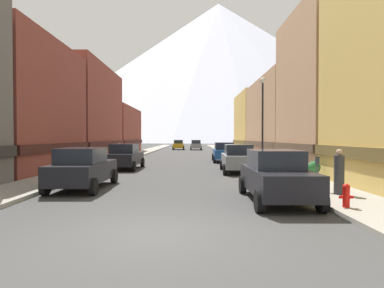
% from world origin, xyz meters
% --- Properties ---
extents(ground_plane, '(400.00, 400.00, 0.00)m').
position_xyz_m(ground_plane, '(0.00, 0.00, 0.00)').
color(ground_plane, '#3D3D3D').
extents(sidewalk_left, '(2.50, 100.00, 0.15)m').
position_xyz_m(sidewalk_left, '(-6.25, 35.00, 0.07)').
color(sidewalk_left, gray).
rests_on(sidewalk_left, ground).
extents(sidewalk_right, '(2.50, 100.00, 0.15)m').
position_xyz_m(sidewalk_right, '(6.25, 35.00, 0.07)').
color(sidewalk_right, gray).
rests_on(sidewalk_right, ground).
extents(storefront_left_2, '(7.05, 12.81, 9.29)m').
position_xyz_m(storefront_left_2, '(-10.88, 24.97, 4.48)').
color(storefront_left_2, brown).
rests_on(storefront_left_2, ground).
extents(storefront_left_3, '(8.86, 13.86, 6.53)m').
position_xyz_m(storefront_left_3, '(-11.78, 38.88, 3.14)').
color(storefront_left_3, brown).
rests_on(storefront_left_3, ground).
extents(storefront_right_1, '(7.35, 8.26, 10.52)m').
position_xyz_m(storefront_right_1, '(11.03, 13.96, 5.09)').
color(storefront_right_1, tan).
rests_on(storefront_right_1, ground).
extents(storefront_right_2, '(10.20, 13.76, 8.07)m').
position_xyz_m(storefront_right_2, '(12.45, 25.13, 3.89)').
color(storefront_right_2, tan).
rests_on(storefront_right_2, ground).
extents(storefront_right_3, '(8.70, 11.09, 8.39)m').
position_xyz_m(storefront_right_3, '(11.70, 37.88, 4.04)').
color(storefront_right_3, '#D8B259').
rests_on(storefront_right_3, ground).
extents(car_left_0, '(2.06, 4.40, 1.78)m').
position_xyz_m(car_left_0, '(-3.80, 6.43, 0.90)').
color(car_left_0, black).
rests_on(car_left_0, ground).
extents(car_left_1, '(2.15, 4.44, 1.78)m').
position_xyz_m(car_left_1, '(-3.80, 15.11, 0.90)').
color(car_left_1, black).
rests_on(car_left_1, ground).
extents(car_right_0, '(2.09, 4.41, 1.78)m').
position_xyz_m(car_right_0, '(3.80, 3.74, 0.90)').
color(car_right_0, black).
rests_on(car_right_0, ground).
extents(car_right_1, '(2.19, 4.46, 1.78)m').
position_xyz_m(car_right_1, '(3.80, 13.03, 0.90)').
color(car_right_1, slate).
rests_on(car_right_1, ground).
extents(car_right_2, '(2.17, 4.45, 1.78)m').
position_xyz_m(car_right_2, '(3.80, 22.03, 0.90)').
color(car_right_2, '#19478C').
rests_on(car_right_2, ground).
extents(car_driving_0, '(2.06, 4.40, 1.78)m').
position_xyz_m(car_driving_0, '(1.60, 50.97, 0.90)').
color(car_driving_0, slate).
rests_on(car_driving_0, ground).
extents(car_driving_1, '(2.06, 4.40, 1.78)m').
position_xyz_m(car_driving_1, '(-1.60, 51.87, 0.90)').
color(car_driving_1, '#B28419').
rests_on(car_driving_1, ground).
extents(fire_hydrant_near, '(0.40, 0.22, 0.70)m').
position_xyz_m(fire_hydrant_near, '(5.45, 2.09, 0.53)').
color(fire_hydrant_near, red).
rests_on(fire_hydrant_near, sidewalk_right).
extents(parking_meter_near, '(0.14, 0.10, 1.33)m').
position_xyz_m(parking_meter_near, '(5.75, 5.07, 1.01)').
color(parking_meter_near, '#595960').
rests_on(parking_meter_near, sidewalk_right).
extents(trash_bin_right, '(0.59, 0.59, 0.98)m').
position_xyz_m(trash_bin_right, '(6.35, 9.48, 0.64)').
color(trash_bin_right, '#4C5156').
rests_on(trash_bin_right, sidewalk_right).
extents(potted_plant_1, '(0.62, 0.62, 0.89)m').
position_xyz_m(potted_plant_1, '(7.00, 8.67, 0.64)').
color(potted_plant_1, gray).
rests_on(potted_plant_1, sidewalk_right).
extents(pedestrian_0, '(0.36, 0.36, 1.52)m').
position_xyz_m(pedestrian_0, '(-6.25, 24.15, 0.85)').
color(pedestrian_0, brown).
rests_on(pedestrian_0, sidewalk_left).
extents(pedestrian_1, '(0.36, 0.36, 1.65)m').
position_xyz_m(pedestrian_1, '(6.25, 4.30, 0.91)').
color(pedestrian_1, '#333338').
rests_on(pedestrian_1, sidewalk_right).
extents(streetlamp_right, '(0.36, 0.36, 5.86)m').
position_xyz_m(streetlamp_right, '(5.35, 12.97, 3.99)').
color(streetlamp_right, black).
rests_on(streetlamp_right, sidewalk_right).
extents(mountain_backdrop, '(301.54, 301.54, 112.51)m').
position_xyz_m(mountain_backdrop, '(22.74, 260.00, 56.25)').
color(mountain_backdrop, silver).
rests_on(mountain_backdrop, ground).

